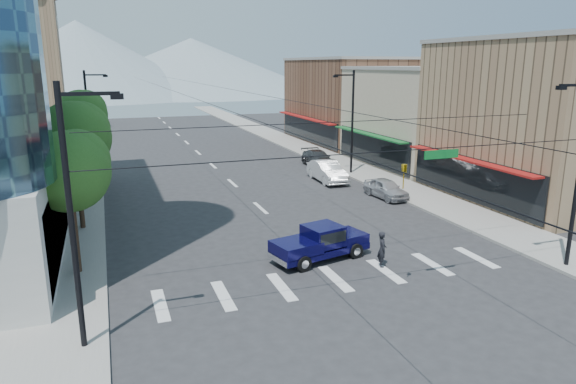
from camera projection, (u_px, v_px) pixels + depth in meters
name	position (u px, v px, depth m)	size (l,w,h in m)	color
ground	(354.00, 291.00, 22.02)	(160.00, 160.00, 0.00)	#28282B
sidewalk_left	(82.00, 155.00, 54.60)	(4.00, 120.00, 0.15)	gray
sidewalk_right	(293.00, 144.00, 62.46)	(4.00, 120.00, 0.15)	gray
shop_near	(546.00, 122.00, 36.37)	(12.00, 14.00, 11.00)	#8C6B4C
shop_mid	(429.00, 118.00, 49.40)	(12.00, 14.00, 9.00)	tan
shop_far	(354.00, 101.00, 63.89)	(12.00, 18.00, 10.00)	brown
clock_tower	(45.00, 56.00, 70.66)	(4.80, 4.80, 20.40)	#8C6B4C
mountain_left	(79.00, 59.00, 151.44)	(80.00, 80.00, 22.00)	gray
mountain_right	(192.00, 66.00, 172.53)	(90.00, 90.00, 18.00)	gray
tree_near	(72.00, 168.00, 22.75)	(3.65, 3.64, 6.71)	black
tree_midnear	(76.00, 135.00, 29.00)	(4.09, 4.09, 7.52)	black
tree_midfar	(81.00, 131.00, 35.54)	(3.65, 3.64, 6.71)	black
tree_far	(83.00, 113.00, 41.79)	(4.09, 4.09, 7.52)	black
signal_rig	(374.00, 192.00, 20.04)	(21.80, 0.20, 9.00)	black
lamp_pole_nw	(90.00, 118.00, 44.73)	(2.00, 0.25, 9.00)	black
lamp_pole_ne	(351.00, 118.00, 44.41)	(2.00, 0.25, 9.00)	black
pickup_truck	(320.00, 242.00, 25.47)	(5.36, 2.90, 1.72)	#090737
pedestrian	(382.00, 249.00, 24.53)	(0.64, 0.42, 1.76)	black
parked_car_near	(386.00, 188.00, 37.30)	(1.67, 4.14, 1.41)	#AFAEB3
parked_car_mid	(327.00, 171.00, 42.55)	(1.81, 5.20, 1.71)	white
parked_car_far	(318.00, 159.00, 48.83)	(2.10, 5.16, 1.50)	#343537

